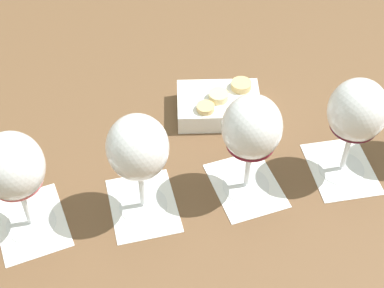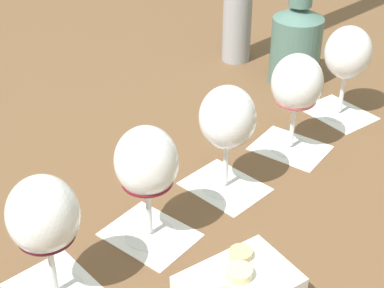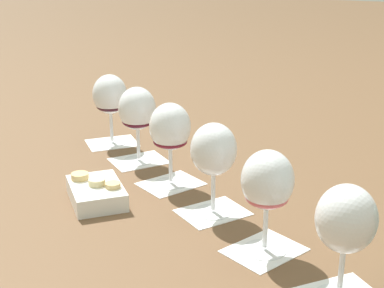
{
  "view_description": "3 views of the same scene",
  "coord_description": "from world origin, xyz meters",
  "px_view_note": "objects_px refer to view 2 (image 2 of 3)",
  "views": [
    {
      "loc": [
        0.34,
        -0.41,
        0.67
      ],
      "look_at": [
        0.0,
        0.0,
        0.11
      ],
      "focal_mm": 55.0,
      "sensor_mm": 36.0,
      "label": 1
    },
    {
      "loc": [
        -0.08,
        0.66,
        0.54
      ],
      "look_at": [
        0.0,
        0.0,
        0.11
      ],
      "focal_mm": 55.0,
      "sensor_mm": 36.0,
      "label": 2
    },
    {
      "loc": [
        -0.95,
        -0.37,
        0.47
      ],
      "look_at": [
        0.0,
        0.0,
        0.11
      ],
      "focal_mm": 55.0,
      "sensor_mm": 36.0,
      "label": 3
    }
  ],
  "objects_px": {
    "wine_glass_3": "(147,166)",
    "wine_glass_4": "(44,220)",
    "wine_glass_2": "(227,122)",
    "snack_dish": "(238,287)",
    "wine_glass_1": "(297,88)",
    "wine_glass_0": "(348,57)",
    "ceramic_vase": "(296,43)"
  },
  "relations": [
    {
      "from": "wine_glass_4",
      "to": "wine_glass_2",
      "type": "bearing_deg",
      "value": -127.8
    },
    {
      "from": "wine_glass_4",
      "to": "wine_glass_0",
      "type": "bearing_deg",
      "value": -127.57
    },
    {
      "from": "wine_glass_4",
      "to": "snack_dish",
      "type": "relative_size",
      "value": 1.03
    },
    {
      "from": "wine_glass_2",
      "to": "snack_dish",
      "type": "bearing_deg",
      "value": 98.38
    },
    {
      "from": "snack_dish",
      "to": "ceramic_vase",
      "type": "bearing_deg",
      "value": -97.25
    },
    {
      "from": "wine_glass_0",
      "to": "wine_glass_4",
      "type": "distance_m",
      "value": 0.62
    },
    {
      "from": "snack_dish",
      "to": "wine_glass_2",
      "type": "bearing_deg",
      "value": -81.62
    },
    {
      "from": "wine_glass_0",
      "to": "ceramic_vase",
      "type": "relative_size",
      "value": 0.86
    },
    {
      "from": "wine_glass_0",
      "to": "wine_glass_2",
      "type": "xyz_separation_m",
      "value": [
        0.19,
        0.25,
        -0.0
      ]
    },
    {
      "from": "wine_glass_3",
      "to": "wine_glass_4",
      "type": "xyz_separation_m",
      "value": [
        0.09,
        0.12,
        -0.0
      ]
    },
    {
      "from": "wine_glass_2",
      "to": "wine_glass_3",
      "type": "bearing_deg",
      "value": 52.85
    },
    {
      "from": "wine_glass_0",
      "to": "wine_glass_1",
      "type": "xyz_separation_m",
      "value": [
        0.09,
        0.13,
        0.0
      ]
    },
    {
      "from": "wine_glass_1",
      "to": "wine_glass_3",
      "type": "distance_m",
      "value": 0.31
    },
    {
      "from": "wine_glass_1",
      "to": "ceramic_vase",
      "type": "relative_size",
      "value": 0.86
    },
    {
      "from": "wine_glass_3",
      "to": "snack_dish",
      "type": "xyz_separation_m",
      "value": [
        -0.13,
        0.1,
        -0.1
      ]
    },
    {
      "from": "wine_glass_1",
      "to": "ceramic_vase",
      "type": "bearing_deg",
      "value": -91.84
    },
    {
      "from": "wine_glass_2",
      "to": "wine_glass_3",
      "type": "distance_m",
      "value": 0.15
    },
    {
      "from": "wine_glass_4",
      "to": "snack_dish",
      "type": "height_order",
      "value": "wine_glass_4"
    },
    {
      "from": "wine_glass_2",
      "to": "snack_dish",
      "type": "xyz_separation_m",
      "value": [
        -0.03,
        0.22,
        -0.1
      ]
    },
    {
      "from": "wine_glass_1",
      "to": "wine_glass_2",
      "type": "height_order",
      "value": "same"
    },
    {
      "from": "wine_glass_2",
      "to": "wine_glass_0",
      "type": "bearing_deg",
      "value": -127.36
    },
    {
      "from": "wine_glass_2",
      "to": "wine_glass_4",
      "type": "bearing_deg",
      "value": 52.2
    },
    {
      "from": "ceramic_vase",
      "to": "wine_glass_3",
      "type": "bearing_deg",
      "value": 67.95
    },
    {
      "from": "wine_glass_1",
      "to": "wine_glass_3",
      "type": "xyz_separation_m",
      "value": [
        0.19,
        0.24,
        0.0
      ]
    },
    {
      "from": "wine_glass_3",
      "to": "wine_glass_2",
      "type": "bearing_deg",
      "value": -127.15
    },
    {
      "from": "wine_glass_3",
      "to": "wine_glass_4",
      "type": "relative_size",
      "value": 1.0
    },
    {
      "from": "wine_glass_1",
      "to": "wine_glass_2",
      "type": "relative_size",
      "value": 1.0
    },
    {
      "from": "wine_glass_1",
      "to": "snack_dish",
      "type": "distance_m",
      "value": 0.36
    },
    {
      "from": "snack_dish",
      "to": "wine_glass_3",
      "type": "bearing_deg",
      "value": -38.21
    },
    {
      "from": "wine_glass_1",
      "to": "wine_glass_0",
      "type": "bearing_deg",
      "value": -125.22
    },
    {
      "from": "ceramic_vase",
      "to": "snack_dish",
      "type": "relative_size",
      "value": 1.19
    },
    {
      "from": "wine_glass_1",
      "to": "wine_glass_3",
      "type": "bearing_deg",
      "value": 51.66
    }
  ]
}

